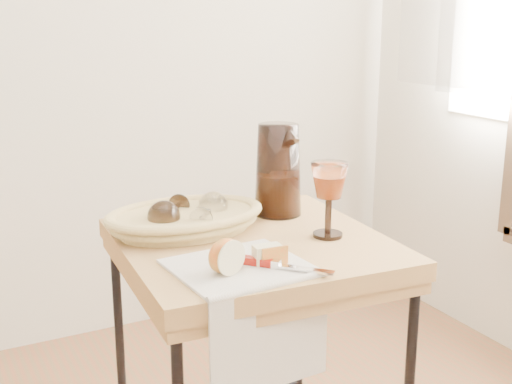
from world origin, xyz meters
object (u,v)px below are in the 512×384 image
pitcher (278,170)px  wine_goblet (329,200)px  apple_half (224,255)px  goblet_lying_a (171,212)px  tea_towel (239,267)px  goblet_lying_b (208,211)px  bread_basket (185,221)px  side_table (252,384)px  table_knife (280,264)px

pitcher → wine_goblet: 0.22m
pitcher → apple_half: 0.46m
goblet_lying_a → wine_goblet: bearing=98.3°
tea_towel → goblet_lying_a: goblet_lying_a is taller
tea_towel → goblet_lying_b: (0.04, 0.26, 0.05)m
bread_basket → goblet_lying_b: size_ratio=2.86×
wine_goblet → side_table: bearing=157.8°
table_knife → goblet_lying_a: bearing=155.6°
wine_goblet → table_knife: size_ratio=0.87×
side_table → table_knife: (-0.04, -0.21, 0.40)m
tea_towel → goblet_lying_b: 0.27m
side_table → goblet_lying_b: goblet_lying_b is taller
tea_towel → goblet_lying_b: bearing=77.3°
side_table → wine_goblet: 0.51m
side_table → apple_half: size_ratio=9.72×
tea_towel → wine_goblet: size_ratio=1.48×
wine_goblet → table_knife: bearing=-146.3°
bread_basket → pitcher: size_ratio=1.25×
bread_basket → goblet_lying_a: size_ratio=2.74×
tea_towel → pitcher: 0.43m
tea_towel → wine_goblet: (0.28, 0.09, 0.09)m
bread_basket → tea_towel: bearing=-88.1°
goblet_lying_b → pitcher: bearing=-37.7°
apple_half → table_knife: (0.11, -0.03, -0.03)m
side_table → goblet_lying_a: goblet_lying_a is taller
bread_basket → side_table: bearing=-45.6°
bread_basket → apple_half: 0.30m
wine_goblet → tea_towel: bearing=-162.2°
apple_half → wine_goblet: bearing=0.2°
goblet_lying_b → pitcher: 0.24m
side_table → wine_goblet: bearing=-22.2°
bread_basket → goblet_lying_b: (0.05, -0.02, 0.02)m
bread_basket → wine_goblet: wine_goblet is taller
apple_half → pitcher: bearing=28.3°
side_table → apple_half: 0.49m
pitcher → wine_goblet: bearing=-83.2°
goblet_lying_a → goblet_lying_b: size_ratio=1.04×
tea_towel → apple_half: apple_half is taller
bread_basket → wine_goblet: size_ratio=1.92×
bread_basket → table_knife: 0.34m
side_table → pitcher: bearing=44.5°
goblet_lying_b → wine_goblet: (0.24, -0.17, 0.04)m
side_table → table_knife: size_ratio=3.66×
pitcher → goblet_lying_b: bearing=-164.6°
goblet_lying_a → table_knife: goblet_lying_a is taller
apple_half → table_knife: 0.12m
side_table → bread_basket: (-0.12, 0.12, 0.42)m
goblet_lying_b → bread_basket: bearing=108.0°
table_knife → pitcher: bearing=109.6°
wine_goblet → table_knife: wine_goblet is taller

